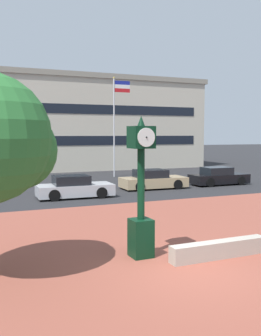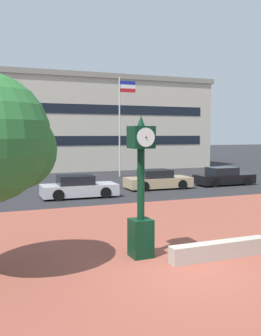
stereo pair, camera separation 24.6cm
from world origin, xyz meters
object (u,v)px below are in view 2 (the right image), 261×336
(car_street_near, at_px, (78,188))
(civic_building, at_px, (71,124))
(street_clock, at_px, (141,195))
(flagpole_primary, at_px, (121,119))
(car_street_mid, at_px, (224,177))
(car_street_distant, at_px, (157,180))

(car_street_near, height_order, civic_building, civic_building)
(street_clock, bearing_deg, flagpole_primary, 69.88)
(car_street_mid, relative_size, flagpole_primary, 0.51)
(car_street_near, distance_m, flagpole_primary, 11.89)
(car_street_distant, height_order, flagpole_primary, flagpole_primary)
(flagpole_primary, bearing_deg, street_clock, -108.96)
(car_street_mid, distance_m, civic_building, 21.84)
(street_clock, relative_size, flagpole_primary, 0.50)
(street_clock, distance_m, car_street_distant, 14.54)
(flagpole_primary, distance_m, civic_building, 12.80)
(street_clock, relative_size, civic_building, 0.15)
(civic_building, bearing_deg, flagpole_primary, -84.17)
(car_street_near, xyz_separation_m, car_street_distant, (5.77, 1.52, 0.00))
(car_street_mid, xyz_separation_m, car_street_distant, (-5.22, 0.07, 0.00))
(car_street_near, relative_size, civic_building, 0.16)
(street_clock, height_order, car_street_near, street_clock)
(street_clock, xyz_separation_m, flagpole_primary, (7.06, 20.54, 3.07))
(car_street_mid, bearing_deg, street_clock, -42.98)
(flagpole_primary, bearing_deg, civic_building, 95.83)
(car_street_near, height_order, car_street_mid, same)
(street_clock, distance_m, civic_building, 33.89)
(street_clock, xyz_separation_m, car_street_near, (0.96, 11.30, -1.28))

